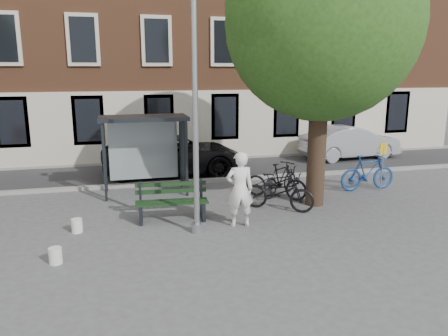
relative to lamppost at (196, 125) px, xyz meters
name	(u,v)px	position (x,y,z in m)	size (l,w,h in m)	color
ground	(197,232)	(0.00, 0.00, -2.78)	(90.00, 90.00, 0.00)	#4C4C4F
road	(166,172)	(0.00, 7.00, -2.78)	(40.00, 4.00, 0.01)	#28282B
curb_near	(172,183)	(0.00, 5.00, -2.72)	(40.00, 0.25, 0.12)	gray
curb_far	(160,161)	(0.00, 9.00, -2.72)	(40.00, 0.25, 0.12)	gray
building_row	(148,11)	(0.00, 13.00, 4.22)	(30.00, 8.00, 14.00)	brown
lamppost	(196,125)	(0.00, 0.00, 0.00)	(0.28, 0.35, 6.11)	#9EA0A3
tree_right	(325,15)	(4.01, 1.38, 2.83)	(5.76, 5.60, 8.20)	black
bus_shelter	(156,137)	(-0.61, 4.11, -0.87)	(2.85, 1.45, 2.62)	#1E2328
painter	(240,189)	(1.20, 0.21, -1.77)	(0.74, 0.49, 2.03)	white
bench	(172,204)	(-0.50, 1.13, -2.31)	(2.03, 0.78, 1.02)	#1E2328
bike_a	(276,182)	(3.07, 2.43, -2.24)	(0.72, 2.07, 1.09)	black
bike_b	(368,173)	(6.50, 2.58, -2.16)	(0.59, 2.07, 1.25)	navy
bike_c	(279,192)	(2.70, 1.23, -2.22)	(0.75, 2.14, 1.12)	black
bike_d	(281,179)	(3.32, 2.67, -2.22)	(0.53, 1.89, 1.14)	black
car_dark	(175,154)	(0.35, 6.70, -1.99)	(2.62, 5.68, 1.58)	black
car_silver	(350,142)	(8.79, 7.77, -2.01)	(1.64, 4.70, 1.55)	#A2A3A9
bucket_a	(55,256)	(-3.31, -1.08, -2.60)	(0.28, 0.28, 0.36)	silver
bucket_c	(77,226)	(-3.00, 0.76, -2.60)	(0.28, 0.28, 0.36)	white
notice_sign	(383,158)	(6.87, 2.32, -1.60)	(0.29, 0.05, 1.69)	#9EA0A3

